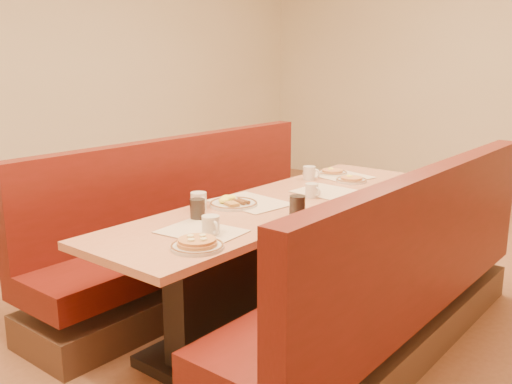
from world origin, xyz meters
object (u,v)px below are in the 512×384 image
Objects in this scene: pancake_plate at (197,244)px; coffee_mug_c at (312,190)px; soda_tumbler_mid at (297,207)px; diner_table at (281,262)px; coffee_mug_d at (310,173)px; booth_right at (393,295)px; booth_left at (195,240)px; coffee_mug_b at (199,201)px; soda_tumbler_near at (198,209)px; eggs_plate at (233,203)px; coffee_mug_a at (211,225)px.

pancake_plate is 2.17× the size of coffee_mug_c.
soda_tumbler_mid reaches higher than coffee_mug_c.
diner_table is 0.78m from coffee_mug_d.
coffee_mug_c is (-0.65, 0.20, 0.43)m from booth_right.
booth_left is 1.00× the size of booth_right.
booth_left reaches higher than pancake_plate.
diner_table is 0.56m from soda_tumbler_mid.
booth_right is 1.16m from coffee_mug_b.
soda_tumbler_near reaches higher than pancake_plate.
soda_tumbler_near is (0.62, -0.58, 0.44)m from booth_left.
coffee_mug_c is 0.46m from soda_tumbler_mid.
coffee_mug_d is (-0.06, 0.87, 0.03)m from eggs_plate.
booth_left is at bearing 180.00° from diner_table.
coffee_mug_a is 0.53m from soda_tumbler_mid.
eggs_plate is at bearing -23.75° from booth_left.
coffee_mug_d is (-0.30, 0.42, 0.00)m from coffee_mug_c.
coffee_mug_d is at bearing 125.31° from coffee_mug_a.
eggs_plate is 2.30× the size of coffee_mug_a.
coffee_mug_c is (0.81, 0.20, 0.43)m from booth_left.
pancake_plate reaches higher than diner_table.
pancake_plate is at bearing -72.08° from coffee_mug_c.
booth_right is 1.21m from coffee_mug_d.
booth_right is 1.01m from eggs_plate.
coffee_mug_b reaches higher than eggs_plate.
coffee_mug_b is 1.14× the size of soda_tumbler_near.
coffee_mug_c is at bearing 62.44° from eggs_plate.
booth_left is 0.92m from coffee_mug_d.
soda_tumbler_near is (-0.12, -0.58, 0.43)m from diner_table.
booth_left is 1.20m from coffee_mug_a.
diner_table is at bearing 76.73° from coffee_mug_b.
coffee_mug_c is at bearing 67.51° from diner_table.
coffee_mug_c is at bearing 113.75° from coffee_mug_a.
coffee_mug_c is 0.80m from soda_tumbler_near.
soda_tumbler_near is 0.93× the size of soda_tumbler_mid.
coffee_mug_b is (-0.98, -0.43, 0.44)m from booth_right.
booth_left is at bearing 160.88° from coffee_mug_a.
booth_left is 0.78m from coffee_mug_b.
pancake_plate is at bearing -29.17° from coffee_mug_b.
coffee_mug_c is at bearing 96.76° from pancake_plate.
soda_tumbler_near is (-0.33, 0.33, 0.04)m from pancake_plate.
booth_left reaches higher than eggs_plate.
booth_left is 22.97× the size of soda_tumbler_near.
booth_left is at bearing 155.16° from coffee_mug_b.
soda_tumbler_near reaches higher than coffee_mug_a.
coffee_mug_b is at bearing 132.60° from soda_tumbler_near.
soda_tumbler_near is at bearing 134.52° from pancake_plate.
coffee_mug_d is at bearing 136.64° from coffee_mug_c.
coffee_mug_d is at bearing 146.97° from booth_right.
coffee_mug_b is at bearing 162.78° from coffee_mug_a.
coffee_mug_b is 1.12× the size of coffee_mug_c.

